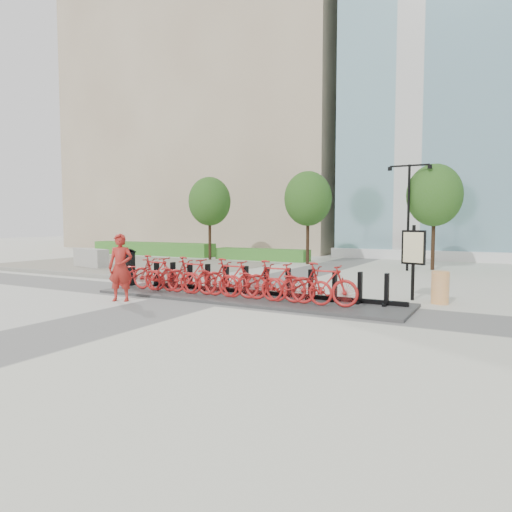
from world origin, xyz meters
The scene contains 27 objects.
ground centered at (0.00, 0.00, 0.00)m, with size 120.00×120.00×0.00m, color beige.
tan_building centered at (-16.00, 26.00, 15.00)m, with size 26.00×16.00×30.00m, color #BCAB8E.
gravel_patch centered at (-10.00, 7.00, 0.01)m, with size 14.00×14.00×0.00m, color slate.
curb centered at (-10.00, 1.90, 0.07)m, with size 14.00×0.25×0.15m, color gray.
hedge_a centered at (-14.00, 13.50, 0.45)m, with size 10.00×1.40×0.90m, color #31772C.
hedge_b centered at (-5.00, 13.20, 0.35)m, with size 6.00×1.20×0.70m, color #31772C.
tree_0 centered at (-8.00, 12.00, 3.59)m, with size 2.60×2.60×5.10m.
tree_1 centered at (-1.50, 12.00, 3.59)m, with size 2.60×2.60×5.10m.
tree_2 centered at (5.00, 12.00, 3.59)m, with size 2.60×2.60×5.10m.
streetlamp centered at (4.00, 11.00, 3.13)m, with size 2.00×0.20×5.00m.
dock_pad centered at (1.30, 0.30, 0.04)m, with size 9.60×2.40×0.08m, color #3A3A3A.
dock_rail_posts centered at (1.36, 0.77, 0.51)m, with size 8.02×0.50×0.85m, color black, non-canonical shape.
bike_0 centered at (-2.60, -0.05, 0.59)m, with size 0.68×1.95×1.03m, color #A61918.
bike_1 centered at (-1.88, -0.05, 0.65)m, with size 0.54×1.90×1.14m, color #A61918.
bike_2 centered at (-1.16, -0.05, 0.59)m, with size 0.68×1.95×1.03m, color #A61918.
bike_3 centered at (-0.44, -0.05, 0.65)m, with size 0.54×1.90×1.14m, color #A61918.
bike_4 centered at (0.28, -0.05, 0.59)m, with size 0.68×1.95×1.03m, color #A61918.
bike_5 centered at (1.00, -0.05, 0.65)m, with size 0.54×1.90×1.14m, color #A61918.
bike_6 centered at (1.72, -0.05, 0.59)m, with size 0.68×1.95×1.03m, color #A61918.
bike_7 centered at (2.44, -0.05, 0.65)m, with size 0.54×1.90×1.14m, color #A61918.
bike_8 centered at (3.16, -0.05, 0.59)m, with size 0.68×1.95×1.03m, color #A61918.
bike_9 centered at (3.88, -0.05, 0.65)m, with size 0.54×1.90×1.14m, color #A61918.
kiosk centered at (-3.53, 0.47, 0.70)m, with size 0.45×0.40×1.30m.
worker_red centered at (-1.69, -1.74, 0.98)m, with size 0.71×0.47×1.96m, color maroon.
construction_barrel centered at (6.49, 2.20, 0.46)m, with size 0.48×0.48×0.92m, color orange.
jersey_barrier centered at (-10.76, 5.17, 0.47)m, with size 2.42×0.66×0.94m, color #AEAB9B.
map_sign centered at (5.71, 2.46, 1.46)m, with size 0.71×0.34×2.21m.
Camera 1 is at (8.04, -11.37, 2.25)m, focal length 32.00 mm.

